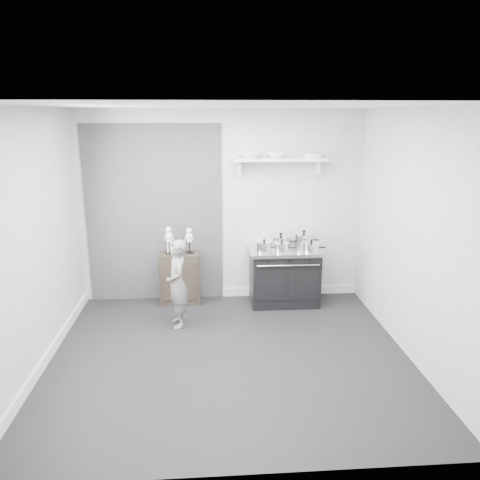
# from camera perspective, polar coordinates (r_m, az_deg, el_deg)

# --- Properties ---
(ground) EXTENTS (4.00, 4.00, 0.00)m
(ground) POSITION_cam_1_polar(r_m,az_deg,el_deg) (5.40, -1.38, -13.92)
(ground) COLOR black
(ground) RESTS_ON ground
(room_shell) EXTENTS (4.02, 3.62, 2.71)m
(room_shell) POSITION_cam_1_polar(r_m,az_deg,el_deg) (4.97, -2.61, 3.70)
(room_shell) COLOR #A1A19F
(room_shell) RESTS_ON ground
(wall_shelf) EXTENTS (1.30, 0.26, 0.24)m
(wall_shelf) POSITION_cam_1_polar(r_m,az_deg,el_deg) (6.50, 4.92, 9.66)
(wall_shelf) COLOR silver
(wall_shelf) RESTS_ON room_shell
(stove) EXTENTS (1.00, 0.62, 0.80)m
(stove) POSITION_cam_1_polar(r_m,az_deg,el_deg) (6.67, 5.42, -4.39)
(stove) COLOR black
(stove) RESTS_ON ground
(side_cabinet) EXTENTS (0.56, 0.33, 0.73)m
(side_cabinet) POSITION_cam_1_polar(r_m,az_deg,el_deg) (6.73, -7.35, -4.59)
(side_cabinet) COLOR black
(side_cabinet) RESTS_ON ground
(child) EXTENTS (0.35, 0.46, 1.13)m
(child) POSITION_cam_1_polar(r_m,az_deg,el_deg) (5.93, -7.65, -5.29)
(child) COLOR slate
(child) RESTS_ON ground
(pot_front_left) EXTENTS (0.31, 0.22, 0.18)m
(pot_front_left) POSITION_cam_1_polar(r_m,az_deg,el_deg) (6.37, 2.97, -0.84)
(pot_front_left) COLOR white
(pot_front_left) RESTS_ON stove
(pot_back_left) EXTENTS (0.37, 0.29, 0.20)m
(pot_back_left) POSITION_cam_1_polar(r_m,az_deg,el_deg) (6.66, 5.00, -0.12)
(pot_back_left) COLOR white
(pot_back_left) RESTS_ON stove
(pot_back_right) EXTENTS (0.35, 0.27, 0.24)m
(pot_back_right) POSITION_cam_1_polar(r_m,az_deg,el_deg) (6.69, 7.78, 0.05)
(pot_back_right) COLOR white
(pot_back_right) RESTS_ON stove
(pot_front_right) EXTENTS (0.32, 0.23, 0.17)m
(pot_front_right) POSITION_cam_1_polar(r_m,az_deg,el_deg) (6.44, 8.66, -0.85)
(pot_front_right) COLOR white
(pot_front_right) RESTS_ON stove
(pot_front_center) EXTENTS (0.30, 0.21, 0.17)m
(pot_front_center) POSITION_cam_1_polar(r_m,az_deg,el_deg) (6.39, 5.12, -0.90)
(pot_front_center) COLOR white
(pot_front_center) RESTS_ON stove
(skeleton_full) EXTENTS (0.12, 0.08, 0.44)m
(skeleton_full) POSITION_cam_1_polar(r_m,az_deg,el_deg) (6.56, -8.65, 0.23)
(skeleton_full) COLOR white
(skeleton_full) RESTS_ON side_cabinet
(skeleton_torso) EXTENTS (0.12, 0.08, 0.42)m
(skeleton_torso) POSITION_cam_1_polar(r_m,az_deg,el_deg) (6.55, -6.21, 0.16)
(skeleton_torso) COLOR white
(skeleton_torso) RESTS_ON side_cabinet
(bowl_large) EXTENTS (0.28, 0.28, 0.07)m
(bowl_large) POSITION_cam_1_polar(r_m,az_deg,el_deg) (6.44, 1.23, 10.24)
(bowl_large) COLOR white
(bowl_large) RESTS_ON wall_shelf
(bowl_small) EXTENTS (0.25, 0.25, 0.08)m
(bowl_small) POSITION_cam_1_polar(r_m,az_deg,el_deg) (6.48, 4.47, 10.28)
(bowl_small) COLOR white
(bowl_small) RESTS_ON wall_shelf
(plate_stack) EXTENTS (0.26, 0.26, 0.06)m
(plate_stack) POSITION_cam_1_polar(r_m,az_deg,el_deg) (6.58, 8.95, 10.13)
(plate_stack) COLOR silver
(plate_stack) RESTS_ON wall_shelf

